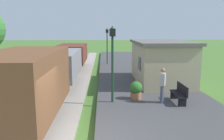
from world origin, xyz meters
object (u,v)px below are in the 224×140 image
Objects in this scene: freight_train at (57,66)px; station_hut at (161,61)px; bench_near_hut at (180,93)px; bench_down_platform at (146,66)px; potted_planter at (136,90)px; lamp_post_near at (112,50)px; person_waiting at (162,84)px; lamp_post_far at (107,39)px.

station_hut is at bearing 6.98° from freight_train.
bench_near_hut is 8.60m from bench_down_platform.
station_hut is at bearing 87.77° from bench_near_hut.
potted_planter is 0.25× the size of lamp_post_near.
station_hut is 4.53m from potted_planter.
bench_near_hut is 0.41× the size of lamp_post_near.
lamp_post_near is at bearing -111.23° from bench_down_platform.
bench_down_platform is at bearing 68.77° from lamp_post_near.
bench_down_platform is 0.41× the size of lamp_post_near.
person_waiting is 0.46× the size of lamp_post_far.
bench_near_hut is at bearing -18.49° from potted_planter.
bench_down_platform is at bearing 92.47° from station_hut.
potted_planter is at bearing 21.56° from lamp_post_near.
bench_down_platform is at bearing -53.57° from lamp_post_far.
potted_planter is (-1.18, 0.66, -0.46)m from person_waiting.
lamp_post_near is (-1.23, -0.48, 2.08)m from potted_planter.
person_waiting is at bearing -79.52° from lamp_post_far.
lamp_post_near is at bearing -90.00° from lamp_post_far.
lamp_post_far is at bearing 104.07° from bench_near_hut.
lamp_post_near is at bearing -128.50° from station_hut.
lamp_post_near is at bearing -158.44° from potted_planter.
station_hut is at bearing 51.50° from lamp_post_near.
lamp_post_near is (3.36, -3.49, 1.30)m from freight_train.
person_waiting is at bearing -32.49° from freight_train.
bench_near_hut is (-0.18, -4.52, -0.93)m from station_hut.
bench_near_hut is 1.64× the size of potted_planter.
freight_train is at bearing 146.71° from potted_planter.
freight_train is 5.02m from lamp_post_near.
freight_train is 12.93× the size of bench_down_platform.
potted_planter is at bearing -104.44° from bench_down_platform.
bench_near_hut is at bearing -92.23° from station_hut.
potted_planter is 2.46m from lamp_post_near.
bench_near_hut is at bearing -156.64° from person_waiting.
station_hut is at bearing -78.21° from person_waiting.
bench_down_platform is 0.41× the size of lamp_post_far.
freight_train is 11.35× the size of person_waiting.
bench_near_hut is (6.62, -3.69, -0.78)m from freight_train.
bench_near_hut is at bearing -90.00° from bench_down_platform.
freight_train is 6.85m from station_hut.
person_waiting is 1.43m from potted_planter.
bench_down_platform is at bearing -70.99° from person_waiting.
freight_train is 10.01m from lamp_post_far.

